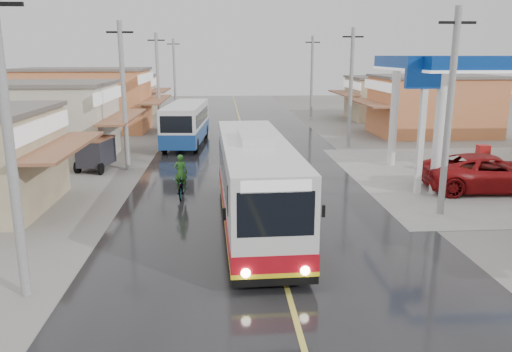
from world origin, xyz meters
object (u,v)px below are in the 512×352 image
at_px(jeepney, 489,173).
at_px(tricycle_near, 96,152).
at_px(coach_bus, 255,182).
at_px(second_bus, 186,123).
at_px(cyclist, 182,183).

bearing_deg(jeepney, tricycle_near, 76.77).
height_order(coach_bus, second_bus, coach_bus).
bearing_deg(jeepney, cyclist, 93.36).
height_order(second_bus, cyclist, second_bus).
distance_m(cyclist, tricycle_near, 7.70).
bearing_deg(second_bus, jeepney, -37.63).
bearing_deg(cyclist, jeepney, 0.82).
xyz_separation_m(jeepney, tricycle_near, (-19.44, 5.58, 0.18)).
relative_size(coach_bus, jeepney, 1.82).
xyz_separation_m(coach_bus, second_bus, (-3.72, 17.64, -0.14)).
xyz_separation_m(second_bus, jeepney, (15.00, -13.40, -0.69)).
distance_m(coach_bus, tricycle_near, 12.78).
distance_m(second_bus, cyclist, 13.59).
bearing_deg(coach_bus, cyclist, 124.71).
relative_size(cyclist, tricycle_near, 0.76).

